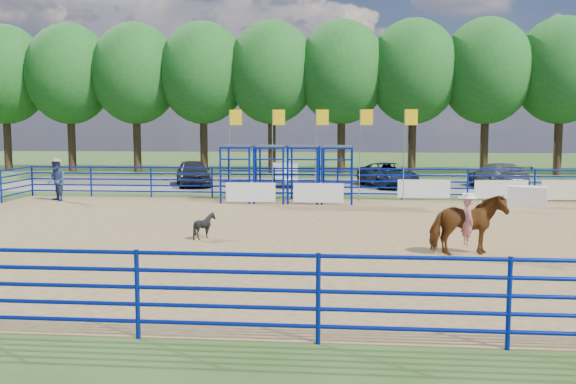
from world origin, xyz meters
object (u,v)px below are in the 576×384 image
at_px(car_c, 388,175).
at_px(car_d, 498,175).
at_px(calf, 205,226).
at_px(announcer_table, 527,196).
at_px(horse_and_rider, 468,222).
at_px(car_b, 285,174).
at_px(car_a, 193,173).
at_px(spectator_cowboy, 56,180).

bearing_deg(car_c, car_d, -18.85).
bearing_deg(car_d, calf, 42.14).
bearing_deg(calf, announcer_table, -66.45).
height_order(horse_and_rider, car_b, horse_and_rider).
distance_m(announcer_table, horse_and_rider, 11.86).
bearing_deg(calf, car_b, -16.02).
relative_size(car_b, car_d, 0.83).
relative_size(horse_and_rider, car_a, 0.53).
bearing_deg(car_b, car_a, 2.83).
relative_size(announcer_table, car_b, 0.39).
xyz_separation_m(announcer_table, calf, (-12.17, -9.09, -0.02)).
distance_m(horse_and_rider, spectator_cowboy, 19.70).
distance_m(spectator_cowboy, car_a, 8.93).
bearing_deg(car_b, car_c, 172.33).
height_order(car_a, car_c, car_a).
height_order(car_a, car_b, car_a).
distance_m(car_a, car_b, 5.29).
bearing_deg(announcer_table, calf, -143.24).
height_order(horse_and_rider, car_a, horse_and_rider).
relative_size(spectator_cowboy, car_c, 0.40).
bearing_deg(car_d, car_a, -9.94).
xyz_separation_m(car_c, car_d, (6.00, -0.16, 0.02)).
distance_m(car_b, car_c, 5.82).
distance_m(calf, car_d, 21.09).
relative_size(calf, car_d, 0.16).
distance_m(calf, car_c, 18.28).
xyz_separation_m(spectator_cowboy, car_d, (21.56, 8.01, -0.27)).
height_order(car_c, car_d, car_d).
relative_size(spectator_cowboy, car_d, 0.40).
xyz_separation_m(car_a, car_c, (11.05, 0.46, -0.08)).
bearing_deg(spectator_cowboy, car_b, 40.85).
height_order(announcer_table, car_b, car_b).
bearing_deg(horse_and_rider, car_d, 74.96).
height_order(calf, car_b, car_b).
bearing_deg(car_b, spectator_cowboy, 35.79).
height_order(horse_and_rider, spectator_cowboy, horse_and_rider).
bearing_deg(horse_and_rider, car_c, 92.96).
height_order(horse_and_rider, car_c, horse_and_rider).
height_order(horse_and_rider, car_d, horse_and_rider).
bearing_deg(spectator_cowboy, calf, -44.87).
bearing_deg(calf, car_c, -34.57).
bearing_deg(car_a, calf, -92.79).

